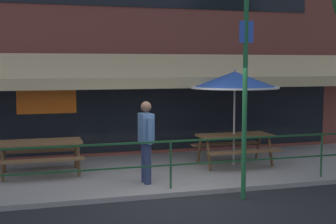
# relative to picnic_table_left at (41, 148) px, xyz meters

# --- Properties ---
(ground_plane) EXTENTS (120.00, 120.00, 0.00)m
(ground_plane) POSITION_rel_picnic_table_left_xyz_m (2.46, -2.23, -0.71)
(ground_plane) COLOR black
(patio_deck) EXTENTS (15.00, 4.00, 0.10)m
(patio_deck) POSITION_rel_picnic_table_left_xyz_m (2.46, -0.23, -0.66)
(patio_deck) COLOR gray
(patio_deck) RESTS_ON ground
(restaurant_building) EXTENTS (15.00, 1.60, 6.86)m
(restaurant_building) POSITION_rel_picnic_table_left_xyz_m (2.46, 1.99, 2.71)
(restaurant_building) COLOR brown
(restaurant_building) RESTS_ON ground
(patio_railing) EXTENTS (13.84, 0.04, 0.97)m
(patio_railing) POSITION_rel_picnic_table_left_xyz_m (2.46, -1.93, 0.09)
(patio_railing) COLOR #194723
(patio_railing) RESTS_ON patio_deck
(picnic_table_left) EXTENTS (1.80, 1.42, 0.76)m
(picnic_table_left) POSITION_rel_picnic_table_left_xyz_m (0.00, 0.00, 0.00)
(picnic_table_left) COLOR brown
(picnic_table_left) RESTS_ON patio_deck
(picnic_table_centre) EXTENTS (1.80, 1.42, 0.76)m
(picnic_table_centre) POSITION_rel_picnic_table_left_xyz_m (4.58, -0.29, 0.00)
(picnic_table_centre) COLOR brown
(picnic_table_centre) RESTS_ON patio_deck
(patio_umbrella_centre) EXTENTS (2.14, 2.14, 2.38)m
(patio_umbrella_centre) POSITION_rel_picnic_table_left_xyz_m (4.58, -0.24, 1.47)
(patio_umbrella_centre) COLOR #B7B2A8
(patio_umbrella_centre) RESTS_ON patio_deck
(pedestrian_walking) EXTENTS (0.27, 0.62, 1.71)m
(pedestrian_walking) POSITION_rel_picnic_table_left_xyz_m (2.09, -1.37, 0.35)
(pedestrian_walking) COLOR navy
(pedestrian_walking) RESTS_ON patio_deck
(street_sign_pole) EXTENTS (0.28, 0.09, 4.39)m
(street_sign_pole) POSITION_rel_picnic_table_left_xyz_m (3.69, -2.68, 1.55)
(street_sign_pole) COLOR #1E6033
(street_sign_pole) RESTS_ON ground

